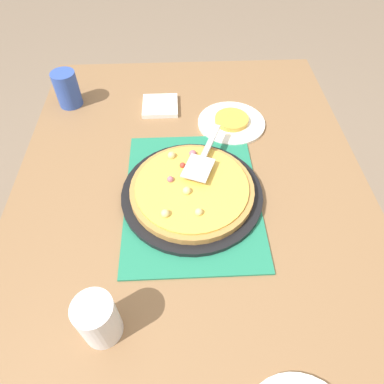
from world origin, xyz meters
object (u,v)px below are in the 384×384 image
(pizza_pan, at_px, (192,194))
(plate_far_right, at_px, (231,123))
(served_slice_right, at_px, (232,120))
(cup_far, at_px, (98,319))
(pizza_server, at_px, (204,156))
(napkin_stack, at_px, (160,106))
(pizza, at_px, (192,189))
(cup_near, at_px, (67,89))

(pizza_pan, height_order, plate_far_right, pizza_pan)
(plate_far_right, xyz_separation_m, served_slice_right, (0.00, 0.00, 0.01))
(cup_far, height_order, pizza_server, cup_far)
(cup_far, height_order, napkin_stack, cup_far)
(plate_far_right, distance_m, pizza_server, 0.25)
(plate_far_right, bearing_deg, pizza, 154.54)
(served_slice_right, bearing_deg, cup_near, 76.08)
(pizza, xyz_separation_m, served_slice_right, (0.30, -0.14, -0.01))
(cup_far, bearing_deg, cup_near, 14.69)
(pizza_pan, distance_m, pizza_server, 0.11)
(pizza_pan, relative_size, cup_far, 3.17)
(plate_far_right, bearing_deg, pizza_server, 153.24)
(plate_far_right, bearing_deg, served_slice_right, 0.00)
(pizza_pan, xyz_separation_m, served_slice_right, (0.30, -0.14, 0.01))
(pizza_server, bearing_deg, cup_near, 51.66)
(cup_far, bearing_deg, plate_far_right, -27.75)
(pizza_pan, bearing_deg, pizza_server, -21.91)
(cup_near, relative_size, napkin_stack, 1.00)
(pizza, relative_size, napkin_stack, 2.75)
(pizza, xyz_separation_m, cup_far, (-0.35, 0.20, 0.03))
(served_slice_right, bearing_deg, napkin_stack, 67.17)
(served_slice_right, xyz_separation_m, cup_near, (0.14, 0.55, 0.04))
(cup_near, height_order, napkin_stack, cup_near)
(pizza, distance_m, pizza_server, 0.10)
(plate_far_right, bearing_deg, napkin_stack, 67.17)
(cup_far, relative_size, pizza_server, 0.52)
(plate_far_right, xyz_separation_m, cup_far, (-0.65, 0.34, 0.06))
(pizza, xyz_separation_m, plate_far_right, (0.30, -0.14, -0.03))
(cup_near, xyz_separation_m, napkin_stack, (-0.04, -0.31, -0.05))
(plate_far_right, height_order, pizza_server, pizza_server)
(served_slice_right, relative_size, cup_far, 0.92)
(pizza_pan, height_order, pizza, pizza)
(pizza_pan, xyz_separation_m, plate_far_right, (0.30, -0.14, -0.01))
(pizza_pan, bearing_deg, pizza, 60.81)
(pizza_pan, distance_m, cup_near, 0.60)
(pizza, bearing_deg, napkin_stack, 12.80)
(pizza_pan, distance_m, served_slice_right, 0.34)
(plate_far_right, relative_size, pizza_server, 0.96)
(plate_far_right, xyz_separation_m, pizza_server, (-0.21, 0.11, 0.06))
(cup_near, distance_m, napkin_stack, 0.32)
(cup_near, distance_m, cup_far, 0.81)
(pizza_pan, bearing_deg, cup_near, 42.60)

